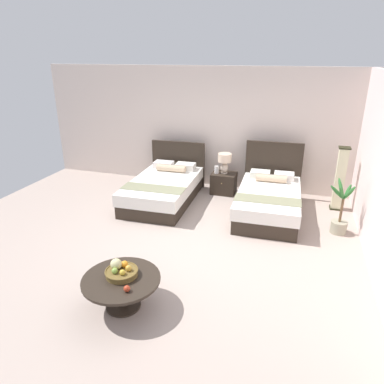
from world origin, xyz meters
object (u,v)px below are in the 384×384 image
at_px(fruit_bowl, 121,271).
at_px(floor_lamp_corner, 340,179).
at_px(nightstand, 224,183).
at_px(table_lamp, 225,161).
at_px(bed_near_window, 164,188).
at_px(bed_near_corner, 269,199).
at_px(vase, 217,170).
at_px(coffee_table, 122,284).
at_px(potted_palm, 340,217).
at_px(loose_apple, 127,289).

height_order(fruit_bowl, floor_lamp_corner, floor_lamp_corner).
xyz_separation_m(nightstand, table_lamp, (0.00, 0.02, 0.52)).
xyz_separation_m(bed_near_window, table_lamp, (1.13, 0.84, 0.47)).
distance_m(bed_near_corner, vase, 1.50).
distance_m(vase, fruit_bowl, 4.13).
bearing_deg(coffee_table, floor_lamp_corner, 55.47).
bearing_deg(vase, bed_near_window, -141.08).
bearing_deg(nightstand, potted_palm, -28.52).
xyz_separation_m(table_lamp, potted_palm, (2.38, -1.31, -0.45)).
height_order(bed_near_corner, vase, bed_near_corner).
bearing_deg(floor_lamp_corner, loose_apple, -121.35).
distance_m(fruit_bowl, loose_apple, 0.35).
height_order(vase, floor_lamp_corner, floor_lamp_corner).
distance_m(bed_near_window, potted_palm, 3.55).
bearing_deg(coffee_table, bed_near_window, 102.72).
bearing_deg(table_lamp, potted_palm, -28.89).
distance_m(vase, potted_palm, 2.85).
bearing_deg(bed_near_corner, vase, 148.31).
bearing_deg(floor_lamp_corner, fruit_bowl, -125.20).
distance_m(bed_near_corner, loose_apple, 3.83).
height_order(table_lamp, potted_palm, potted_palm).
height_order(bed_near_corner, floor_lamp_corner, floor_lamp_corner).
relative_size(vase, potted_palm, 0.17).
distance_m(bed_near_window, fruit_bowl, 3.42).
xyz_separation_m(vase, loose_apple, (-0.01, -4.39, -0.10)).
height_order(nightstand, potted_palm, potted_palm).
bearing_deg(bed_near_corner, loose_apple, -109.33).
relative_size(bed_near_window, fruit_bowl, 5.47).
distance_m(nightstand, vase, 0.36).
xyz_separation_m(bed_near_window, nightstand, (1.13, 0.82, -0.05)).
relative_size(loose_apple, potted_palm, 0.08).
bearing_deg(potted_palm, coffee_table, -133.23).
height_order(bed_near_window, coffee_table, bed_near_window).
distance_m(coffee_table, floor_lamp_corner, 4.90).
height_order(fruit_bowl, potted_palm, potted_palm).
height_order(fruit_bowl, loose_apple, fruit_bowl).
height_order(bed_near_window, fruit_bowl, bed_near_window).
relative_size(fruit_bowl, floor_lamp_corner, 0.32).
bearing_deg(vase, potted_palm, -26.23).
height_order(coffee_table, loose_apple, loose_apple).
xyz_separation_m(coffee_table, floor_lamp_corner, (2.77, 4.03, 0.31)).
bearing_deg(potted_palm, bed_near_corner, 159.61).
xyz_separation_m(bed_near_corner, potted_palm, (1.29, -0.48, 0.02)).
xyz_separation_m(vase, potted_palm, (2.55, -1.25, -0.25)).
height_order(vase, coffee_table, vase).
relative_size(table_lamp, fruit_bowl, 1.10).
xyz_separation_m(table_lamp, vase, (-0.16, -0.06, -0.20)).
bearing_deg(nightstand, floor_lamp_corner, -4.47).
xyz_separation_m(bed_near_corner, loose_apple, (-1.27, -3.61, 0.17)).
xyz_separation_m(nightstand, fruit_bowl, (-0.39, -4.16, 0.25)).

